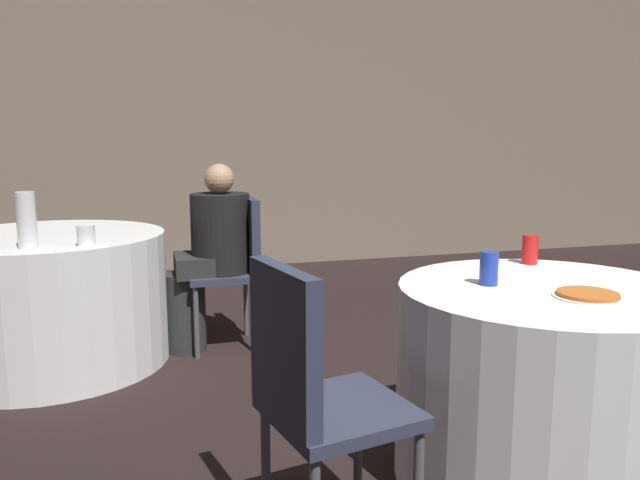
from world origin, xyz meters
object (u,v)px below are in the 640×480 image
at_px(chair_near_west, 312,385).
at_px(chair_far_east, 237,258).
at_px(table_far, 50,299).
at_px(soda_can_red, 530,249).
at_px(bottle_far, 26,220).
at_px(soda_can_blue, 489,268).
at_px(table_near, 543,385).
at_px(person_black_shirt, 209,255).
at_px(pizza_plate_near, 588,295).

relative_size(chair_near_west, chair_far_east, 1.00).
distance_m(table_far, soda_can_red, 2.56).
bearing_deg(chair_far_east, bottle_far, 112.84).
bearing_deg(soda_can_blue, table_far, 134.39).
distance_m(soda_can_red, bottle_far, 2.31).
bearing_deg(table_near, soda_can_blue, 153.03).
height_order(person_black_shirt, soda_can_red, person_black_shirt).
relative_size(table_far, person_black_shirt, 1.15).
height_order(table_far, soda_can_red, soda_can_red).
xyz_separation_m(table_near, soda_can_blue, (-0.19, 0.09, 0.43)).
xyz_separation_m(table_far, pizza_plate_near, (1.91, -1.99, 0.37)).
bearing_deg(table_near, person_black_shirt, 118.72).
xyz_separation_m(chair_far_east, person_black_shirt, (-0.16, 0.00, 0.02)).
bearing_deg(pizza_plate_near, chair_far_east, 113.63).
relative_size(person_black_shirt, pizza_plate_near, 4.92).
bearing_deg(bottle_far, pizza_plate_near, -38.53).
distance_m(chair_far_east, soda_can_red, 1.78).
bearing_deg(pizza_plate_near, soda_can_red, 74.35).
bearing_deg(soda_can_red, bottle_far, 154.51).
bearing_deg(bottle_far, soda_can_red, -25.49).
distance_m(chair_far_east, person_black_shirt, 0.17).
height_order(pizza_plate_near, soda_can_blue, soda_can_blue).
distance_m(table_far, pizza_plate_near, 2.78).
bearing_deg(pizza_plate_near, bottle_far, 141.47).
xyz_separation_m(chair_near_west, soda_can_blue, (0.74, 0.28, 0.25)).
height_order(pizza_plate_near, bottle_far, bottle_far).
xyz_separation_m(table_near, table_far, (-1.88, 1.83, 0.00)).
bearing_deg(chair_near_west, chair_far_east, 166.05).
relative_size(chair_far_east, soda_can_red, 7.41).
height_order(table_near, chair_near_west, chair_near_west).
xyz_separation_m(person_black_shirt, soda_can_red, (1.18, -1.44, 0.22)).
height_order(chair_near_west, soda_can_blue, chair_near_west).
relative_size(chair_near_west, pizza_plate_near, 4.01).
height_order(person_black_shirt, pizza_plate_near, person_black_shirt).
xyz_separation_m(person_black_shirt, bottle_far, (-0.90, -0.44, 0.30)).
xyz_separation_m(table_far, soda_can_blue, (1.70, -1.73, 0.43)).
bearing_deg(table_far, person_black_shirt, -0.25).
height_order(soda_can_red, soda_can_blue, same).
distance_m(person_black_shirt, soda_can_blue, 1.92).
xyz_separation_m(pizza_plate_near, soda_can_blue, (-0.22, 0.25, 0.05)).
bearing_deg(table_near, chair_far_east, 114.60).
relative_size(chair_far_east, soda_can_blue, 7.41).
distance_m(table_far, bottle_far, 0.67).
distance_m(chair_near_west, soda_can_red, 1.27).
xyz_separation_m(chair_near_west, person_black_shirt, (-0.07, 2.01, 0.02)).
distance_m(chair_far_east, bottle_far, 1.20).
distance_m(table_near, pizza_plate_near, 0.41).
xyz_separation_m(soda_can_blue, bottle_far, (-1.71, 1.28, 0.07)).
relative_size(table_far, bottle_far, 4.67).
height_order(pizza_plate_near, soda_can_red, soda_can_red).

